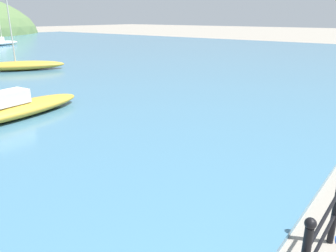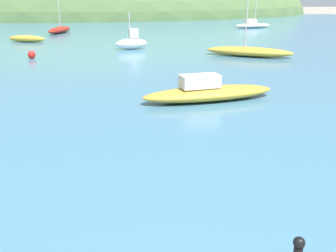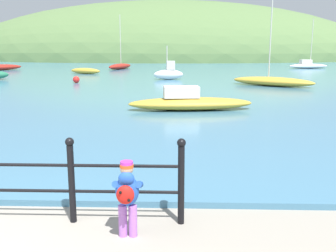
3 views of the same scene
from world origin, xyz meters
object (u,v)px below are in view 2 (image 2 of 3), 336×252
(boat_twin_mast, at_px, (208,92))
(boat_far_right, at_px, (253,25))
(boat_red_dinghy, at_px, (249,51))
(boat_mid_harbor, at_px, (59,30))
(mooring_buoy, at_px, (32,55))
(boat_blue_hull, at_px, (27,39))
(boat_nearest_quay, at_px, (132,42))

(boat_twin_mast, bearing_deg, boat_far_right, 64.76)
(boat_red_dinghy, bearing_deg, boat_mid_harbor, 125.12)
(boat_red_dinghy, height_order, boat_mid_harbor, boat_red_dinghy)
(boat_red_dinghy, relative_size, mooring_buoy, 14.05)
(boat_far_right, bearing_deg, boat_red_dinghy, -113.05)
(mooring_buoy, bearing_deg, boat_blue_hull, 99.60)
(boat_twin_mast, height_order, boat_mid_harbor, boat_mid_harbor)
(mooring_buoy, bearing_deg, boat_twin_mast, -56.13)
(boat_nearest_quay, relative_size, boat_mid_harbor, 0.44)
(boat_mid_harbor, relative_size, mooring_buoy, 12.57)
(boat_nearest_quay, bearing_deg, boat_far_right, 45.01)
(boat_blue_hull, distance_m, boat_twin_mast, 20.11)
(boat_blue_hull, relative_size, boat_red_dinghy, 0.51)
(boat_red_dinghy, height_order, boat_far_right, boat_red_dinghy)
(boat_far_right, distance_m, mooring_buoy, 25.69)
(boat_blue_hull, xyz_separation_m, boat_nearest_quay, (7.10, -5.30, 0.18))
(boat_red_dinghy, bearing_deg, boat_blue_hull, 144.40)
(boat_red_dinghy, bearing_deg, boat_nearest_quay, 145.77)
(boat_far_right, bearing_deg, boat_mid_harbor, -174.52)
(boat_nearest_quay, relative_size, mooring_buoy, 5.48)
(boat_nearest_quay, distance_m, boat_far_right, 19.61)
(boat_blue_hull, relative_size, boat_nearest_quay, 1.30)
(boat_blue_hull, height_order, mooring_buoy, boat_blue_hull)
(boat_far_right, bearing_deg, boat_blue_hull, -157.76)
(boat_far_right, bearing_deg, boat_nearest_quay, -134.99)
(boat_blue_hull, distance_m, boat_mid_harbor, 6.99)
(boat_blue_hull, height_order, boat_nearest_quay, boat_nearest_quay)
(boat_nearest_quay, bearing_deg, boat_twin_mast, -84.83)
(boat_twin_mast, bearing_deg, mooring_buoy, 123.87)
(boat_nearest_quay, distance_m, mooring_buoy, 6.36)
(boat_far_right, relative_size, mooring_buoy, 11.87)
(boat_twin_mast, height_order, boat_far_right, boat_far_right)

